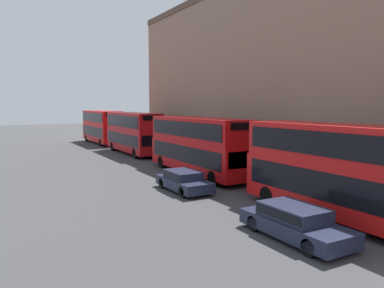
# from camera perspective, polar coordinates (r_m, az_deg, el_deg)

# --- Properties ---
(bus_leading) EXTENTS (2.59, 11.04, 4.29)m
(bus_leading) POSITION_cam_1_polar(r_m,az_deg,el_deg) (17.53, 22.87, -3.62)
(bus_leading) COLOR red
(bus_leading) RESTS_ON ground
(bus_second_in_queue) EXTENTS (2.59, 11.05, 4.21)m
(bus_second_in_queue) POSITION_cam_1_polar(r_m,az_deg,el_deg) (27.51, 0.89, 0.11)
(bus_second_in_queue) COLOR #B20C0F
(bus_second_in_queue) RESTS_ON ground
(bus_third_in_queue) EXTENTS (2.59, 10.33, 4.32)m
(bus_third_in_queue) POSITION_cam_1_polar(r_m,az_deg,el_deg) (39.86, -8.96, 1.94)
(bus_third_in_queue) COLOR #A80F14
(bus_third_in_queue) RESTS_ON ground
(bus_trailing) EXTENTS (2.59, 10.55, 4.34)m
(bus_trailing) POSITION_cam_1_polar(r_m,az_deg,el_deg) (51.31, -13.61, 2.76)
(bus_trailing) COLOR red
(bus_trailing) RESTS_ON ground
(car_dark_sedan) EXTENTS (1.87, 4.69, 1.29)m
(car_dark_sedan) POSITION_cam_1_polar(r_m,az_deg,el_deg) (15.24, 15.38, -11.26)
(car_dark_sedan) COLOR #1E2338
(car_dark_sedan) RESTS_ON ground
(car_hatchback) EXTENTS (1.81, 4.26, 1.22)m
(car_hatchback) POSITION_cam_1_polar(r_m,az_deg,el_deg) (22.51, -1.29, -5.53)
(car_hatchback) COLOR #1E2338
(car_hatchback) RESTS_ON ground
(pedestrian) EXTENTS (0.36, 0.36, 1.56)m
(pedestrian) POSITION_cam_1_polar(r_m,az_deg,el_deg) (36.72, -2.91, -0.94)
(pedestrian) COLOR brown
(pedestrian) RESTS_ON ground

